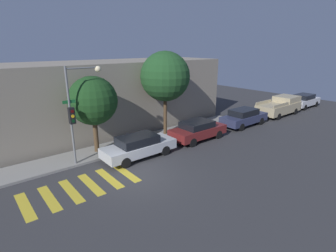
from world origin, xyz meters
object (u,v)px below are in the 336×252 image
sedan_middle (198,130)px  tree_near_corner (93,101)px  sedan_tail_of_row (304,100)px  tree_midblock (165,77)px  sedan_near_corner (139,146)px  traffic_light_pole (77,104)px  sedan_far_end (244,117)px  pickup_truck (280,106)px

sedan_middle → tree_near_corner: size_ratio=0.87×
sedan_middle → tree_near_corner: tree_near_corner is taller
sedan_tail_of_row → tree_midblock: tree_midblock is taller
sedan_near_corner → sedan_middle: bearing=0.0°
sedan_middle → traffic_light_pole: bearing=171.2°
traffic_light_pole → tree_near_corner: size_ratio=1.14×
sedan_near_corner → sedan_tail_of_row: size_ratio=1.05×
sedan_near_corner → sedan_far_end: bearing=0.0°
sedan_tail_of_row → tree_near_corner: tree_near_corner is taller
pickup_truck → tree_midblock: size_ratio=0.83×
sedan_tail_of_row → tree_near_corner: size_ratio=0.90×
pickup_truck → tree_near_corner: (-18.65, 2.30, 2.56)m
sedan_near_corner → sedan_middle: sedan_near_corner is taller
traffic_light_pole → sedan_tail_of_row: bearing=-2.9°
tree_near_corner → tree_midblock: (5.68, -0.00, 1.08)m
tree_midblock → traffic_light_pole: bearing=-171.7°
sedan_near_corner → sedan_middle: 5.17m
sedan_far_end → tree_midblock: tree_midblock is taller
sedan_tail_of_row → sedan_far_end: bearing=180.0°
pickup_truck → sedan_tail_of_row: (5.26, 0.00, -0.12)m
traffic_light_pole → sedan_tail_of_row: size_ratio=1.27×
traffic_light_pole → tree_near_corner: (1.34, 1.02, -0.16)m
traffic_light_pole → pickup_truck: (19.98, -1.27, -2.72)m
pickup_truck → tree_midblock: (-12.97, 2.30, 3.64)m
tree_midblock → sedan_near_corner: bearing=-149.7°
sedan_tail_of_row → tree_midblock: (-18.23, 2.30, 3.76)m
sedan_far_end → sedan_near_corner: bearing=-180.0°
sedan_far_end → tree_midblock: (-6.92, 2.30, 3.77)m
sedan_far_end → pickup_truck: size_ratio=0.88×
sedan_near_corner → tree_near_corner: (-1.75, 2.30, 2.70)m
sedan_near_corner → tree_midblock: tree_midblock is taller
traffic_light_pole → tree_midblock: (7.01, 1.02, 0.92)m
pickup_truck → sedan_far_end: bearing=180.0°
sedan_far_end → sedan_tail_of_row: bearing=-0.0°
pickup_truck → sedan_tail_of_row: bearing=0.0°
sedan_far_end → sedan_tail_of_row: 11.31m
pickup_truck → tree_near_corner: bearing=173.0°
sedan_near_corner → tree_midblock: (3.93, 2.30, 3.79)m
sedan_far_end → sedan_tail_of_row: sedan_tail_of_row is taller
sedan_far_end → tree_near_corner: 13.08m
sedan_middle → sedan_far_end: 5.68m
traffic_light_pole → sedan_near_corner: bearing=-22.4°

